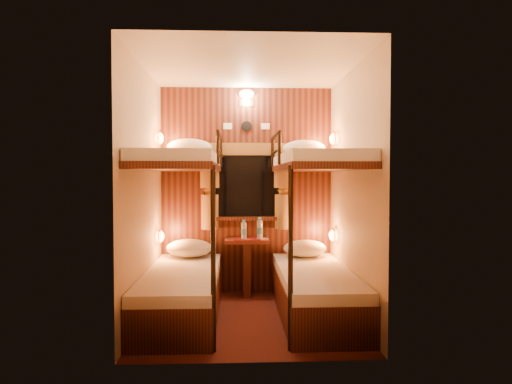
{
  "coord_description": "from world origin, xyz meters",
  "views": [
    {
      "loc": [
        -0.12,
        -4.34,
        1.37
      ],
      "look_at": [
        0.07,
        0.15,
        1.21
      ],
      "focal_mm": 32.0,
      "sensor_mm": 36.0,
      "label": 1
    }
  ],
  "objects_px": {
    "table": "(247,259)",
    "bottle_left": "(244,231)",
    "bunk_left": "(182,260)",
    "bunk_right": "(315,259)",
    "bottle_right": "(260,230)"
  },
  "relations": [
    {
      "from": "bunk_left",
      "to": "bottle_right",
      "type": "relative_size",
      "value": 7.68
    },
    {
      "from": "bottle_right",
      "to": "bottle_left",
      "type": "bearing_deg",
      "value": -176.21
    },
    {
      "from": "table",
      "to": "bottle_right",
      "type": "bearing_deg",
      "value": -11.69
    },
    {
      "from": "bottle_left",
      "to": "bottle_right",
      "type": "bearing_deg",
      "value": 3.79
    },
    {
      "from": "bunk_right",
      "to": "bottle_right",
      "type": "relative_size",
      "value": 7.68
    },
    {
      "from": "table",
      "to": "bottle_left",
      "type": "relative_size",
      "value": 2.94
    },
    {
      "from": "bunk_right",
      "to": "bottle_left",
      "type": "distance_m",
      "value": 1.02
    },
    {
      "from": "bottle_left",
      "to": "table",
      "type": "bearing_deg",
      "value": 49.31
    },
    {
      "from": "table",
      "to": "bottle_left",
      "type": "bearing_deg",
      "value": -130.69
    },
    {
      "from": "bunk_left",
      "to": "bottle_right",
      "type": "xyz_separation_m",
      "value": [
        0.79,
        0.75,
        0.2
      ]
    },
    {
      "from": "bunk_left",
      "to": "table",
      "type": "xyz_separation_m",
      "value": [
        0.65,
        0.78,
        -0.14
      ]
    },
    {
      "from": "bottle_left",
      "to": "bottle_right",
      "type": "xyz_separation_m",
      "value": [
        0.18,
        0.01,
        0.01
      ]
    },
    {
      "from": "table",
      "to": "bottle_left",
      "type": "xyz_separation_m",
      "value": [
        -0.04,
        -0.04,
        0.33
      ]
    },
    {
      "from": "bunk_left",
      "to": "bottle_left",
      "type": "xyz_separation_m",
      "value": [
        0.61,
        0.74,
        0.19
      ]
    },
    {
      "from": "bunk_left",
      "to": "table",
      "type": "relative_size",
      "value": 2.9
    }
  ]
}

